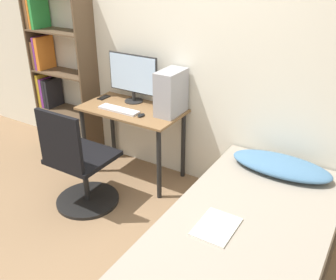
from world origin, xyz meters
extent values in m
plane|color=#846647|center=(0.00, 0.00, 0.00)|extent=(14.00, 14.00, 0.00)
cube|color=silver|center=(0.00, 1.39, 1.25)|extent=(8.00, 0.05, 2.50)
cube|color=brown|center=(-0.30, 1.09, 0.72)|extent=(1.00, 0.55, 0.02)
cylinder|color=black|center=(-0.75, 0.87, 0.36)|extent=(0.04, 0.04, 0.71)
cylinder|color=black|center=(0.15, 0.87, 0.36)|extent=(0.04, 0.04, 0.71)
cylinder|color=black|center=(-0.75, 1.31, 0.36)|extent=(0.04, 0.04, 0.71)
cylinder|color=black|center=(0.15, 1.31, 0.36)|extent=(0.04, 0.04, 0.71)
cube|color=brown|center=(-1.68, 1.22, 0.90)|extent=(0.02, 0.28, 1.80)
cube|color=brown|center=(-0.94, 1.22, 0.90)|extent=(0.02, 0.28, 1.80)
cube|color=brown|center=(-1.31, 1.22, 0.01)|extent=(0.72, 0.28, 0.02)
cube|color=brown|center=(-1.31, 1.22, 0.45)|extent=(0.72, 0.28, 0.02)
cube|color=brown|center=(-1.31, 1.22, 0.90)|extent=(0.72, 0.28, 0.02)
cube|color=brown|center=(-1.31, 1.22, 1.34)|extent=(0.72, 0.28, 0.02)
cube|color=green|center=(-1.64, 1.22, 0.22)|extent=(0.04, 0.24, 0.40)
cube|color=green|center=(-1.60, 1.22, 0.18)|extent=(0.03, 0.24, 0.33)
cube|color=teal|center=(-1.57, 1.22, 0.16)|extent=(0.03, 0.24, 0.29)
cube|color=brown|center=(-1.53, 1.22, 0.19)|extent=(0.04, 0.24, 0.35)
cube|color=gold|center=(-1.65, 1.22, 0.65)|extent=(0.04, 0.24, 0.38)
cube|color=#7A338E|center=(-1.60, 1.22, 0.63)|extent=(0.03, 0.24, 0.34)
cube|color=black|center=(-1.56, 1.22, 0.63)|extent=(0.04, 0.24, 0.33)
cube|color=black|center=(-1.51, 1.22, 0.63)|extent=(0.03, 0.24, 0.33)
cube|color=brown|center=(-1.65, 1.22, 1.06)|extent=(0.03, 0.24, 0.31)
cube|color=#7A338E|center=(-1.61, 1.22, 1.09)|extent=(0.03, 0.24, 0.36)
cube|color=orange|center=(-1.57, 1.22, 1.09)|extent=(0.04, 0.24, 0.36)
cube|color=brown|center=(-1.64, 1.22, 1.51)|extent=(0.04, 0.24, 0.31)
cube|color=orange|center=(-1.60, 1.22, 1.51)|extent=(0.03, 0.24, 0.32)
cube|color=green|center=(-1.56, 1.22, 1.54)|extent=(0.04, 0.24, 0.38)
cylinder|color=black|center=(-0.38, 0.46, 0.01)|extent=(0.58, 0.58, 0.03)
cylinder|color=black|center=(-0.38, 0.46, 0.24)|extent=(0.05, 0.05, 0.42)
cube|color=black|center=(-0.38, 0.46, 0.47)|extent=(0.50, 0.50, 0.04)
cube|color=black|center=(-0.38, 0.23, 0.73)|extent=(0.45, 0.04, 0.48)
cube|color=#4C3D2D|center=(1.16, 0.35, 0.11)|extent=(1.05, 2.03, 0.22)
cube|color=gray|center=(1.16, 0.35, 0.35)|extent=(1.02, 1.99, 0.27)
ellipsoid|color=teal|center=(1.16, 1.10, 0.54)|extent=(0.80, 0.36, 0.11)
cube|color=silver|center=(1.02, 0.20, 0.49)|extent=(0.24, 0.32, 0.01)
cylinder|color=black|center=(-0.40, 1.26, 0.74)|extent=(0.19, 0.19, 0.01)
cylinder|color=black|center=(-0.40, 1.26, 0.79)|extent=(0.04, 0.04, 0.10)
cube|color=black|center=(-0.40, 1.26, 1.02)|extent=(0.56, 0.01, 0.38)
cube|color=#B2D1EF|center=(-0.40, 1.25, 1.02)|extent=(0.54, 0.01, 0.36)
cube|color=silver|center=(-0.37, 0.98, 0.74)|extent=(0.42, 0.11, 0.02)
cube|color=#99999E|center=(0.09, 1.18, 0.94)|extent=(0.19, 0.33, 0.41)
ellipsoid|color=black|center=(-0.12, 0.98, 0.74)|extent=(0.06, 0.09, 0.02)
cube|color=black|center=(-0.72, 1.17, 0.74)|extent=(0.07, 0.14, 0.01)
camera|label=1|loc=(1.75, -1.59, 2.07)|focal=40.00mm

